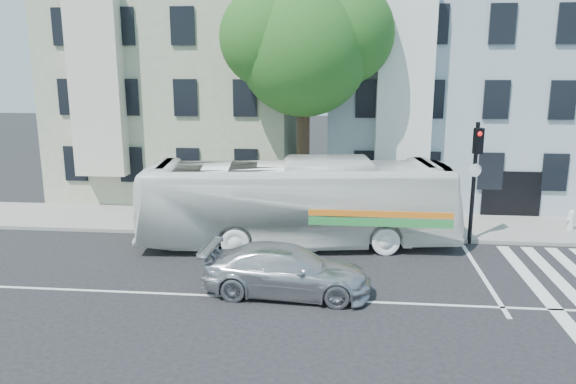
# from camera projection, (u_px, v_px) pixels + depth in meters

# --- Properties ---
(ground) EXTENTS (120.00, 120.00, 0.00)m
(ground) POSITION_uv_depth(u_px,v_px,m) (282.00, 299.00, 17.03)
(ground) COLOR black
(ground) RESTS_ON ground
(sidewalk_far) EXTENTS (80.00, 4.00, 0.15)m
(sidewalk_far) POSITION_uv_depth(u_px,v_px,m) (302.00, 223.00, 24.77)
(sidewalk_far) COLOR gray
(sidewalk_far) RESTS_ON ground
(building_left) EXTENTS (12.00, 10.00, 11.00)m
(building_left) POSITION_uv_depth(u_px,v_px,m) (186.00, 90.00, 31.01)
(building_left) COLOR #989F85
(building_left) RESTS_ON ground
(building_right) EXTENTS (12.00, 10.00, 11.00)m
(building_right) POSITION_uv_depth(u_px,v_px,m) (444.00, 91.00, 29.65)
(building_right) COLOR #99AAB6
(building_right) RESTS_ON ground
(street_tree) EXTENTS (7.30, 5.90, 11.10)m
(street_tree) POSITION_uv_depth(u_px,v_px,m) (306.00, 42.00, 23.72)
(street_tree) COLOR #2D2116
(street_tree) RESTS_ON ground
(bus) EXTENTS (4.33, 12.46, 3.40)m
(bus) POSITION_uv_depth(u_px,v_px,m) (298.00, 203.00, 21.68)
(bus) COLOR white
(bus) RESTS_ON ground
(sedan) EXTENTS (2.40, 5.29, 1.50)m
(sedan) POSITION_uv_depth(u_px,v_px,m) (287.00, 270.00, 17.27)
(sedan) COLOR silver
(sedan) RESTS_ON ground
(hedge) EXTENTS (8.54, 1.89, 0.70)m
(hedge) POSITION_uv_depth(u_px,v_px,m) (261.00, 223.00, 23.18)
(hedge) COLOR #226520
(hedge) RESTS_ON sidewalk_far
(traffic_signal) EXTENTS (0.48, 0.55, 4.80)m
(traffic_signal) POSITION_uv_depth(u_px,v_px,m) (475.00, 167.00, 21.43)
(traffic_signal) COLOR black
(traffic_signal) RESTS_ON ground
(fire_hydrant) EXTENTS (0.49, 0.31, 0.85)m
(fire_hydrant) POSITION_uv_depth(u_px,v_px,m) (571.00, 220.00, 23.45)
(fire_hydrant) COLOR silver
(fire_hydrant) RESTS_ON sidewalk_far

